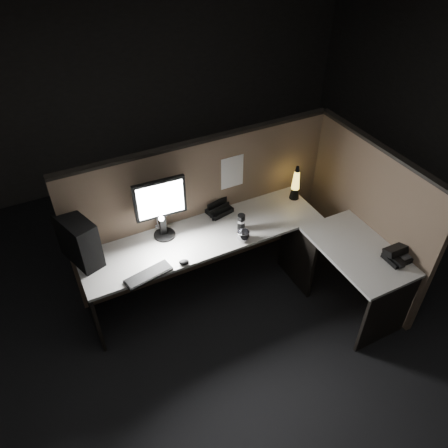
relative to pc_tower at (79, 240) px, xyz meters
name	(u,v)px	position (x,y,z in m)	size (l,w,h in m)	color
floor	(247,325)	(1.22, -0.79, -0.95)	(6.00, 6.00, 0.00)	black
room_shell	(255,184)	(1.22, -0.79, 0.67)	(6.00, 6.00, 6.00)	silver
partition_back	(204,209)	(1.22, 0.14, -0.20)	(2.66, 0.06, 1.50)	brown
partition_right	(365,218)	(2.55, -0.69, -0.20)	(0.06, 1.66, 1.50)	brown
desk	(253,259)	(1.40, -0.53, -0.37)	(2.60, 1.60, 0.73)	#ACA9A3
pc_tower	(79,240)	(0.00, 0.00, 0.00)	(0.19, 0.42, 0.44)	black
monitor	(161,203)	(0.74, -0.01, 0.14)	(0.47, 0.20, 0.60)	black
keyboard	(148,275)	(0.44, -0.45, -0.21)	(0.41, 0.14, 0.02)	black
mouse	(184,262)	(0.76, -0.45, -0.20)	(0.09, 0.06, 0.03)	black
clip_lamp	(159,221)	(0.72, 0.02, -0.07)	(0.05, 0.19, 0.25)	white
organizer	(218,208)	(1.34, 0.08, -0.18)	(0.27, 0.25, 0.18)	black
lava_lamp	(295,185)	(2.14, -0.07, -0.06)	(0.10, 0.10, 0.38)	black
travel_mug	(241,222)	(1.42, -0.26, -0.14)	(0.07, 0.07, 0.17)	black
steel_mug	(243,236)	(1.36, -0.41, -0.17)	(0.12, 0.12, 0.10)	#B3B3BA
figurine	(294,194)	(2.14, -0.07, -0.18)	(0.05, 0.05, 0.05)	orange
pinned_paper	(232,172)	(1.51, 0.11, 0.17)	(0.23, 0.00, 0.34)	white
desk_phone	(397,255)	(2.43, -1.22, -0.17)	(0.21, 0.22, 0.13)	black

